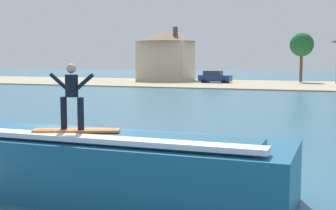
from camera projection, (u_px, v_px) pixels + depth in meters
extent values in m
plane|color=#2D6078|center=(80.00, 179.00, 13.49)|extent=(260.00, 260.00, 0.00)
cube|color=#1B5A7E|center=(109.00, 167.00, 11.71)|extent=(9.25, 2.97, 1.54)
cube|color=#1B5A7E|center=(102.00, 137.00, 11.28)|extent=(7.86, 1.34, 0.17)
cube|color=white|center=(89.00, 139.00, 10.72)|extent=(8.32, 0.53, 0.12)
cube|color=orange|center=(77.00, 130.00, 11.37)|extent=(2.14, 1.13, 0.06)
cube|color=black|center=(77.00, 129.00, 11.37)|extent=(1.85, 0.73, 0.01)
cylinder|color=black|center=(64.00, 113.00, 11.45)|extent=(0.16, 0.16, 0.80)
cylinder|color=black|center=(81.00, 113.00, 11.29)|extent=(0.16, 0.16, 0.80)
cylinder|color=black|center=(72.00, 86.00, 11.30)|extent=(0.32, 0.32, 0.55)
sphere|color=tan|center=(71.00, 68.00, 11.26)|extent=(0.24, 0.24, 0.24)
cylinder|color=black|center=(58.00, 81.00, 11.42)|extent=(0.50, 0.10, 0.42)
cylinder|color=black|center=(85.00, 82.00, 11.16)|extent=(0.50, 0.10, 0.42)
cube|color=tan|center=(283.00, 85.00, 61.71)|extent=(120.00, 21.92, 0.15)
cube|color=navy|center=(215.00, 78.00, 66.09)|extent=(4.59, 1.99, 0.90)
cube|color=#262D38|center=(213.00, 73.00, 66.14)|extent=(2.53, 1.80, 0.64)
cylinder|color=black|center=(227.00, 81.00, 66.59)|extent=(0.64, 0.22, 0.64)
cylinder|color=black|center=(224.00, 82.00, 64.64)|extent=(0.64, 0.22, 0.64)
cylinder|color=black|center=(207.00, 81.00, 67.64)|extent=(0.64, 0.22, 0.64)
cylinder|color=black|center=(203.00, 82.00, 65.68)|extent=(0.64, 0.22, 0.64)
cube|color=beige|center=(166.00, 61.00, 73.63)|extent=(7.83, 6.37, 6.34)
cone|color=brown|center=(166.00, 36.00, 73.23)|extent=(9.70, 9.70, 1.62)
cube|color=brown|center=(175.00, 33.00, 71.61)|extent=(0.60, 0.60, 1.80)
cylinder|color=brown|center=(301.00, 67.00, 68.21)|extent=(0.44, 0.44, 4.62)
sphere|color=#1F5F2D|center=(302.00, 45.00, 67.87)|extent=(3.52, 3.52, 3.52)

